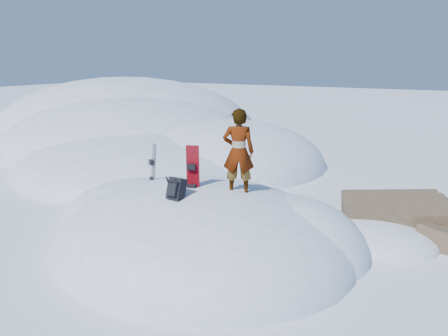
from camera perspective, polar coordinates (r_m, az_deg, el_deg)
The scene contains 9 objects.
ground at distance 10.14m, azimuth -3.15°, elevation -10.38°, with size 120.00×120.00×0.00m, color white.
snow_mound at distance 10.41m, azimuth -3.23°, elevation -9.71°, with size 8.00×6.00×3.00m.
snow_ridge at distance 23.80m, azimuth -11.50°, elevation 3.59°, with size 21.50×18.50×6.40m.
rock_outcrop at distance 11.61m, azimuth 21.29°, elevation -8.05°, with size 4.68×4.41×1.68m.
snowboard_red at distance 9.46m, azimuth -4.11°, elevation -1.45°, with size 0.29×0.22×1.52m.
snowboard_dark at distance 10.83m, azimuth -9.28°, elevation -0.61°, with size 0.31×0.30×1.46m.
backpack at distance 8.92m, azimuth -6.29°, elevation -2.73°, with size 0.35×0.42×0.54m.
gear_pile at distance 10.47m, azimuth -18.64°, elevation -9.56°, with size 0.99×0.86×0.26m.
person at distance 9.20m, azimuth 1.90°, elevation 2.12°, with size 0.67×0.44×1.84m, color slate.
Camera 1 is at (5.04, -7.74, 4.18)m, focal length 35.00 mm.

